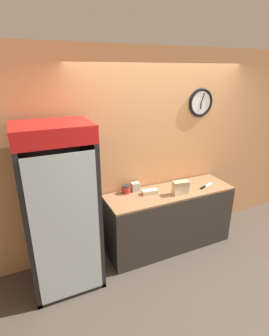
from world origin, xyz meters
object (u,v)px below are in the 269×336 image
(napkin_dispenser, at_px, (135,187))
(sandwich_stack_top, at_px, (181,183))
(condiment_jar, at_px, (126,189))
(sandwich_flat_left, at_px, (150,192))
(chefs_knife, at_px, (205,186))
(beverage_cooler, at_px, (59,200))
(sandwich_stack_middle, at_px, (181,188))
(sandwich_stack_bottom, at_px, (180,192))

(napkin_dispenser, bearing_deg, sandwich_stack_top, -33.33)
(sandwich_stack_top, distance_m, napkin_dispenser, 0.61)
(condiment_jar, bearing_deg, sandwich_flat_left, -29.54)
(sandwich_flat_left, height_order, chefs_knife, sandwich_flat_left)
(beverage_cooler, xyz_separation_m, sandwich_stack_middle, (1.55, -0.11, -0.11))
(sandwich_stack_bottom, bearing_deg, sandwich_flat_left, 155.68)
(sandwich_stack_middle, xyz_separation_m, sandwich_flat_left, (-0.37, 0.17, -0.06))
(sandwich_stack_bottom, height_order, sandwich_stack_top, sandwich_stack_top)
(beverage_cooler, xyz_separation_m, sandwich_stack_top, (1.55, -0.11, -0.05))
(beverage_cooler, distance_m, chefs_knife, 2.00)
(sandwich_stack_bottom, xyz_separation_m, sandwich_stack_top, (0.00, 0.00, 0.12))
(napkin_dispenser, bearing_deg, condiment_jar, -176.09)
(sandwich_stack_bottom, bearing_deg, napkin_dispenser, 146.67)
(chefs_knife, xyz_separation_m, napkin_dispenser, (-0.95, 0.30, 0.05))
(sandwich_stack_top, height_order, chefs_knife, sandwich_stack_top)
(sandwich_stack_middle, bearing_deg, chefs_knife, 4.74)
(sandwich_stack_bottom, bearing_deg, sandwich_stack_top, 0.00)
(chefs_knife, xyz_separation_m, condiment_jar, (-1.09, 0.29, 0.04))
(napkin_dispenser, bearing_deg, sandwich_flat_left, -50.70)
(beverage_cooler, xyz_separation_m, napkin_dispenser, (1.04, 0.22, -0.14))
(condiment_jar, height_order, napkin_dispenser, napkin_dispenser)
(sandwich_flat_left, xyz_separation_m, condiment_jar, (-0.28, 0.16, 0.02))
(sandwich_flat_left, bearing_deg, sandwich_stack_top, -24.32)
(sandwich_flat_left, relative_size, condiment_jar, 1.96)
(sandwich_stack_middle, xyz_separation_m, condiment_jar, (-0.65, 0.32, -0.04))
(sandwich_stack_bottom, height_order, sandwich_flat_left, sandwich_stack_bottom)
(sandwich_stack_bottom, bearing_deg, beverage_cooler, 175.88)
(sandwich_stack_middle, distance_m, chefs_knife, 0.45)
(sandwich_flat_left, bearing_deg, napkin_dispenser, 129.30)
(beverage_cooler, distance_m, sandwich_stack_middle, 1.56)
(sandwich_stack_top, bearing_deg, napkin_dispenser, 146.67)
(beverage_cooler, bearing_deg, sandwich_stack_middle, -4.12)
(sandwich_stack_bottom, bearing_deg, sandwich_stack_middle, 0.00)
(chefs_knife, height_order, napkin_dispenser, napkin_dispenser)
(beverage_cooler, relative_size, napkin_dispenser, 16.13)
(beverage_cooler, height_order, sandwich_stack_middle, beverage_cooler)
(sandwich_stack_middle, xyz_separation_m, sandwich_stack_top, (0.00, 0.00, 0.06))
(sandwich_stack_top, relative_size, chefs_knife, 0.77)
(sandwich_stack_top, xyz_separation_m, sandwich_flat_left, (-0.37, 0.17, -0.12))
(condiment_jar, bearing_deg, sandwich_stack_middle, -26.60)
(sandwich_flat_left, bearing_deg, sandwich_stack_middle, -24.32)
(condiment_jar, bearing_deg, beverage_cooler, -166.77)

